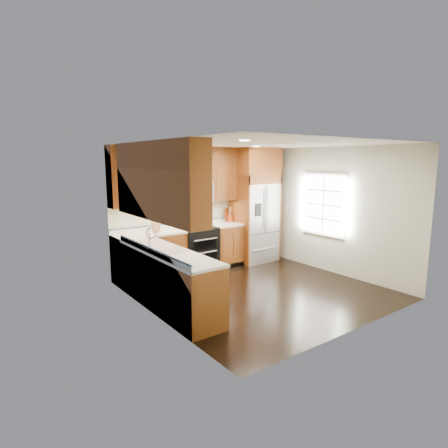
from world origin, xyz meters
TOP-DOWN VIEW (x-y plane):
  - ground at (0.00, 0.00)m, footprint 4.00×4.00m
  - wall_back at (0.00, 2.00)m, footprint 4.00×0.02m
  - wall_left at (-2.00, 0.00)m, footprint 0.02×4.00m
  - wall_right at (2.00, 0.00)m, footprint 0.02×4.00m
  - window at (1.98, 0.20)m, footprint 0.04×1.10m
  - base_cabinets at (-1.23, 0.90)m, footprint 2.85×3.00m
  - countertop at (-1.09, 1.01)m, footprint 2.86×3.01m
  - upper_cabinets at (-1.15, 1.09)m, footprint 2.85×3.00m
  - range at (-0.25, 1.67)m, footprint 0.76×0.67m
  - microwave at (-0.25, 1.80)m, footprint 0.76×0.40m
  - refrigerator at (1.30, 1.63)m, footprint 0.98×0.75m
  - sink_faucet at (-1.73, 0.23)m, footprint 0.54×0.44m
  - rug at (-1.20, 0.55)m, footprint 1.12×1.52m
  - knife_block at (-1.17, 1.72)m, footprint 0.13×0.17m
  - utensil_crock at (0.75, 1.84)m, footprint 0.15×0.15m
  - cutting_board at (0.75, 1.94)m, footprint 0.41×0.41m

SIDE VIEW (x-z plane):
  - ground at x=0.00m, z-range 0.00..0.00m
  - rug at x=-1.20m, z-range 0.00..0.01m
  - base_cabinets at x=-1.23m, z-range 0.00..0.90m
  - range at x=-0.25m, z-range 0.00..0.94m
  - countertop at x=-1.09m, z-range 0.90..0.94m
  - cutting_board at x=0.75m, z-range 0.94..0.96m
  - sink_faucet at x=-1.73m, z-range 0.81..1.18m
  - utensil_crock at x=0.75m, z-range 0.89..1.23m
  - knife_block at x=-1.17m, z-range 0.91..1.22m
  - wall_back at x=0.00m, z-range 0.00..2.60m
  - wall_left at x=-2.00m, z-range 0.00..2.60m
  - wall_right at x=2.00m, z-range 0.00..2.60m
  - refrigerator at x=1.30m, z-range 0.00..2.60m
  - window at x=1.98m, z-range 0.75..2.05m
  - microwave at x=-0.25m, z-range 1.45..1.87m
  - upper_cabinets at x=-1.15m, z-range 1.45..2.60m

